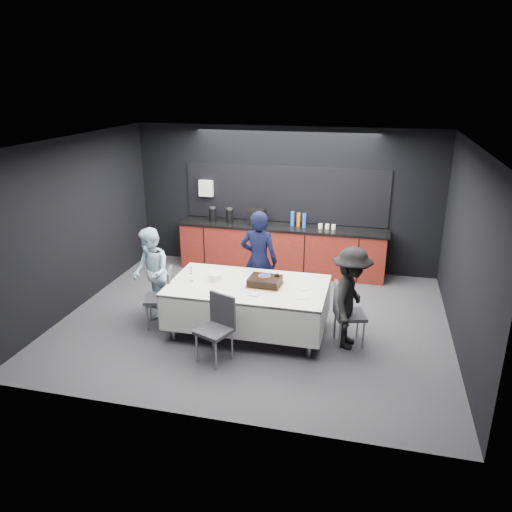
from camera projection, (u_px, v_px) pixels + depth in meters
The scene contains 18 objects.
ground at pixel (255, 320), 7.97m from camera, with size 6.00×6.00×0.00m, color #3C3C40.
room_shell at pixel (254, 207), 7.34m from camera, with size 6.04×5.04×2.82m.
kitchenette at pixel (281, 245), 9.82m from camera, with size 4.10×0.64×2.05m.
party_table at pixel (248, 293), 7.39m from camera, with size 2.32×1.32×0.78m.
cake_assembly at pixel (265, 281), 7.29m from camera, with size 0.52×0.43×0.16m.
plate_stack at pixel (215, 277), 7.48m from camera, with size 0.20×0.20×0.10m, color white.
loose_plate_near at pixel (221, 295), 6.97m from camera, with size 0.22×0.22×0.01m, color white.
loose_plate_right_a at pixel (304, 288), 7.21m from camera, with size 0.18×0.18×0.01m, color white.
loose_plate_right_b at pixel (301, 296), 6.94m from camera, with size 0.22×0.22×0.01m, color white.
loose_plate_far at pixel (266, 273), 7.77m from camera, with size 0.19×0.19×0.01m, color white.
fork_pile at pixel (254, 295), 6.97m from camera, with size 0.15×0.09×0.02m, color white.
champagne_flute at pixel (190, 271), 7.40m from camera, with size 0.06×0.06×0.22m.
chair_left at pixel (164, 293), 7.63m from camera, with size 0.52×0.52×0.92m.
chair_right at pixel (345, 310), 7.10m from camera, with size 0.52×0.52×0.92m.
chair_near at pixel (218, 323), 6.71m from camera, with size 0.55×0.55×0.92m.
person_center at pixel (259, 261), 8.12m from camera, with size 0.61×0.40×1.68m, color black.
person_left at pixel (151, 273), 7.90m from camera, with size 0.71×0.55×1.46m, color silver.
person_right at pixel (351, 298), 6.97m from camera, with size 0.96×0.55×1.49m, color black.
Camera 1 is at (1.72, -6.95, 3.66)m, focal length 35.00 mm.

